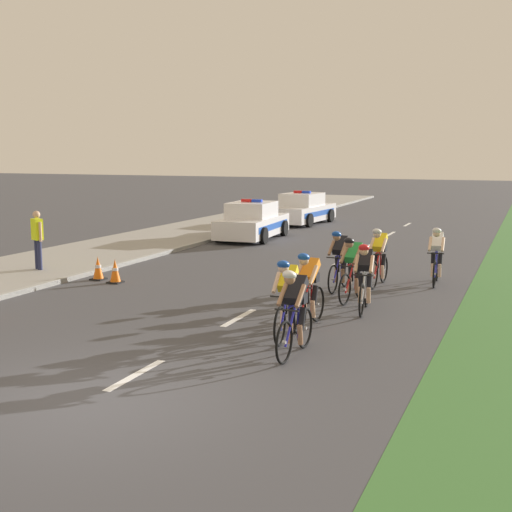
{
  "coord_description": "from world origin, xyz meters",
  "views": [
    {
      "loc": [
        5.62,
        -7.53,
        3.44
      ],
      "look_at": [
        -0.19,
        6.64,
        1.1
      ],
      "focal_mm": 47.91,
      "sensor_mm": 36.0,
      "label": 1
    }
  ],
  "objects": [
    {
      "name": "cyclist_seventh",
      "position": [
        3.31,
        10.5,
        0.79
      ],
      "size": [
        0.43,
        1.72,
        1.56
      ],
      "color": "black",
      "rests_on": "ground"
    },
    {
      "name": "cyclist_eighth",
      "position": [
        1.97,
        9.73,
        0.79
      ],
      "size": [
        0.43,
        1.72,
        1.56
      ],
      "color": "black",
      "rests_on": "ground"
    },
    {
      "name": "police_car_second",
      "position": [
        -4.77,
        23.74,
        0.68
      ],
      "size": [
        2.27,
        4.53,
        1.59
      ],
      "color": "white",
      "rests_on": "ground"
    },
    {
      "name": "cyclist_lead",
      "position": [
        1.96,
        3.12,
        0.79
      ],
      "size": [
        0.42,
        1.72,
        1.56
      ],
      "color": "black",
      "rests_on": "ground"
    },
    {
      "name": "ground_plane",
      "position": [
        0.0,
        0.0,
        0.0
      ],
      "size": [
        160.0,
        160.0,
        0.0
      ],
      "primitive_type": "plane",
      "color": "#424247"
    },
    {
      "name": "cyclist_second",
      "position": [
        1.49,
        4.06,
        0.79
      ],
      "size": [
        0.44,
        1.72,
        1.56
      ],
      "color": "black",
      "rests_on": "ground"
    },
    {
      "name": "lane_markings_centre",
      "position": [
        0.0,
        11.22,
        0.0
      ],
      "size": [
        0.14,
        29.6,
        0.01
      ],
      "color": "white",
      "rests_on": "ground"
    },
    {
      "name": "traffic_cone_far",
      "position": [
        -4.58,
        7.51,
        0.31
      ],
      "size": [
        0.36,
        0.36,
        0.64
      ],
      "color": "black",
      "rests_on": "ground"
    },
    {
      "name": "traffic_cone_near",
      "position": [
        -5.27,
        7.71,
        0.31
      ],
      "size": [
        0.36,
        0.36,
        0.64
      ],
      "color": "black",
      "rests_on": "ground"
    },
    {
      "name": "cyclist_fourth",
      "position": [
        2.3,
        6.72,
        0.79
      ],
      "size": [
        0.46,
        1.72,
        1.56
      ],
      "color": "black",
      "rests_on": "ground"
    },
    {
      "name": "spectator_closest",
      "position": [
        -7.41,
        7.88,
        1.08
      ],
      "size": [
        0.5,
        0.36,
        1.68
      ],
      "color": "#23284C",
      "rests_on": "sidewalk_slab"
    },
    {
      "name": "cyclist_sixth",
      "position": [
        1.17,
        8.8,
        0.79
      ],
      "size": [
        0.43,
        1.72,
        1.56
      ],
      "color": "black",
      "rests_on": "ground"
    },
    {
      "name": "police_car_nearest",
      "position": [
        -4.77,
        17.42,
        0.68
      ],
      "size": [
        2.2,
        4.5,
        1.59
      ],
      "color": "white",
      "rests_on": "ground"
    },
    {
      "name": "sidewalk_slab",
      "position": [
        -7.98,
        14.0,
        0.06
      ],
      "size": [
        4.32,
        60.0,
        0.12
      ],
      "primitive_type": "cube",
      "color": "gray",
      "rests_on": "ground"
    },
    {
      "name": "cyclist_fifth",
      "position": [
        1.79,
        7.7,
        0.79
      ],
      "size": [
        0.46,
        1.72,
        1.56
      ],
      "color": "black",
      "rests_on": "ground"
    },
    {
      "name": "cyclist_third",
      "position": [
        1.58,
        5.03,
        0.79
      ],
      "size": [
        0.43,
        1.72,
        1.56
      ],
      "color": "black",
      "rests_on": "ground"
    },
    {
      "name": "kerb_edge",
      "position": [
        -5.9,
        14.0,
        0.07
      ],
      "size": [
        0.16,
        60.0,
        0.13
      ],
      "primitive_type": "cube",
      "color": "#9E9E99",
      "rests_on": "ground"
    }
  ]
}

